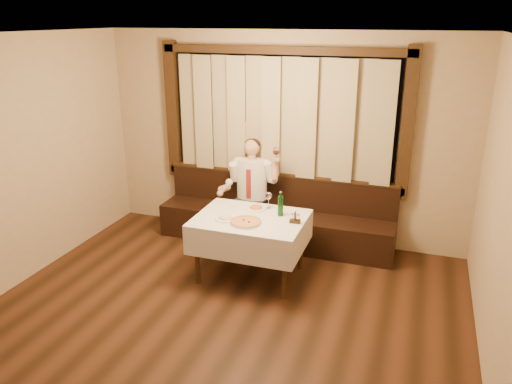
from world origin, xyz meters
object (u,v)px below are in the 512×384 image
(pasta_cream, at_px, (226,216))
(pasta_red, at_px, (256,206))
(cruet_caddy, at_px, (295,219))
(seated_man, at_px, (251,184))
(pizza, at_px, (246,222))
(banquette, at_px, (275,220))
(green_bottle, at_px, (281,205))
(dining_table, at_px, (250,226))

(pasta_cream, bearing_deg, pasta_red, 61.64)
(cruet_caddy, xyz_separation_m, seated_man, (-0.86, 0.93, 0.03))
(pizza, bearing_deg, banquette, 90.55)
(banquette, xyz_separation_m, pizza, (0.01, -1.21, 0.46))
(green_bottle, relative_size, seated_man, 0.21)
(pasta_cream, relative_size, cruet_caddy, 1.95)
(pasta_red, xyz_separation_m, cruet_caddy, (0.55, -0.26, 0.01))
(dining_table, distance_m, pasta_red, 0.31)
(banquette, bearing_deg, cruet_caddy, -62.46)
(pasta_red, height_order, green_bottle, green_bottle)
(cruet_caddy, bearing_deg, green_bottle, 139.34)
(banquette, distance_m, pizza, 1.30)
(pasta_cream, relative_size, green_bottle, 0.85)
(banquette, bearing_deg, dining_table, -90.00)
(pasta_red, xyz_separation_m, seated_man, (-0.31, 0.66, 0.04))
(banquette, height_order, pizza, banquette)
(cruet_caddy, bearing_deg, pizza, -164.26)
(pasta_cream, bearing_deg, banquette, 77.97)
(pasta_cream, xyz_separation_m, cruet_caddy, (0.78, 0.15, 0.01))
(pasta_cream, bearing_deg, dining_table, 30.21)
(banquette, distance_m, green_bottle, 1.08)
(pasta_red, bearing_deg, green_bottle, -17.81)
(banquette, bearing_deg, green_bottle, -69.94)
(banquette, height_order, green_bottle, green_bottle)
(pasta_red, height_order, cruet_caddy, cruet_caddy)
(pizza, xyz_separation_m, pasta_red, (-0.04, 0.46, 0.02))
(banquette, height_order, dining_table, banquette)
(pizza, bearing_deg, pasta_cream, 170.82)
(green_bottle, distance_m, cruet_caddy, 0.28)
(banquette, height_order, cruet_caddy, banquette)
(pasta_red, bearing_deg, dining_table, -84.95)
(pizza, relative_size, cruet_caddy, 2.90)
(green_bottle, height_order, cruet_caddy, green_bottle)
(dining_table, distance_m, seated_man, 1.01)
(dining_table, relative_size, cruet_caddy, 9.82)
(seated_man, bearing_deg, pizza, -73.07)
(cruet_caddy, relative_size, seated_man, 0.09)
(dining_table, height_order, cruet_caddy, cruet_caddy)
(pasta_cream, bearing_deg, seated_man, 94.28)
(banquette, relative_size, pizza, 8.54)
(dining_table, xyz_separation_m, pasta_red, (-0.02, 0.27, 0.14))
(pizza, bearing_deg, green_bottle, 49.16)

